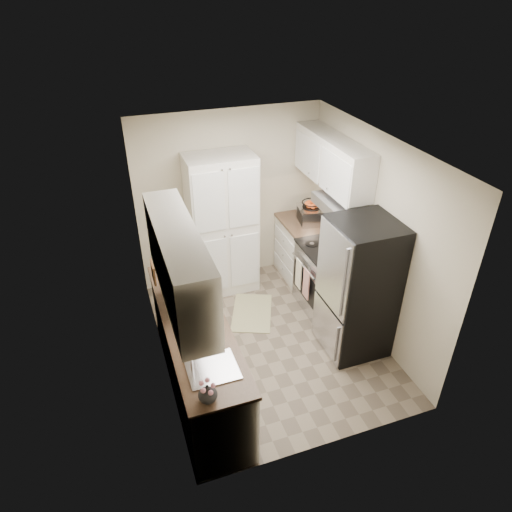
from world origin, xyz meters
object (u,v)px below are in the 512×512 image
(pantry_cabinet, at_px, (222,226))
(wine_bottle, at_px, (177,263))
(refrigerator, at_px, (358,288))
(electric_range, at_px, (327,277))
(toaster_oven, at_px, (310,215))
(microwave, at_px, (193,286))

(pantry_cabinet, height_order, wine_bottle, pantry_cabinet)
(pantry_cabinet, height_order, refrigerator, pantry_cabinet)
(electric_range, distance_m, wine_bottle, 2.04)
(toaster_oven, bearing_deg, pantry_cabinet, -177.35)
(electric_range, xyz_separation_m, microwave, (-1.88, -0.46, 0.61))
(refrigerator, bearing_deg, electric_range, 87.52)
(electric_range, bearing_deg, wine_bottle, 177.93)
(electric_range, bearing_deg, pantry_cabinet, 141.78)
(refrigerator, relative_size, microwave, 2.86)
(microwave, relative_size, wine_bottle, 1.92)
(pantry_cabinet, bearing_deg, wine_bottle, -132.30)
(wine_bottle, relative_size, toaster_oven, 0.79)
(microwave, bearing_deg, refrigerator, -108.69)
(pantry_cabinet, bearing_deg, toaster_oven, -7.22)
(electric_range, relative_size, toaster_oven, 2.87)
(electric_range, relative_size, refrigerator, 0.66)
(pantry_cabinet, bearing_deg, microwave, -117.18)
(refrigerator, xyz_separation_m, microwave, (-1.85, 0.34, 0.23))
(refrigerator, height_order, wine_bottle, refrigerator)
(wine_bottle, bearing_deg, toaster_oven, 19.03)
(pantry_cabinet, relative_size, wine_bottle, 6.45)
(pantry_cabinet, relative_size, toaster_oven, 5.08)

